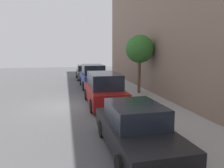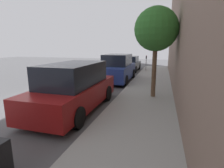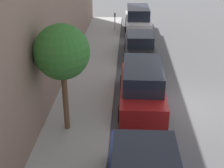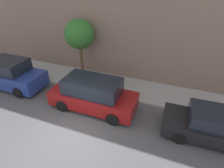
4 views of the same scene
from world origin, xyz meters
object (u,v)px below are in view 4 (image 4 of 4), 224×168
object	(u,v)px
parked_minivan_third	(93,95)
parked_suv_fourth	(10,74)
street_tree	(79,35)
parked_sedan_second	(213,126)

from	to	relation	value
parked_minivan_third	parked_suv_fourth	xyz separation A→B (m)	(0.15, 6.36, 0.01)
parked_minivan_third	parked_suv_fourth	size ratio (longest dim) A/B	1.02
parked_suv_fourth	street_tree	size ratio (longest dim) A/B	1.16
parked_sedan_second	parked_suv_fourth	world-z (taller)	parked_suv_fourth
parked_sedan_second	parked_minivan_third	size ratio (longest dim) A/B	0.93
parked_minivan_third	street_tree	bearing A→B (deg)	38.23
parked_minivan_third	parked_suv_fourth	world-z (taller)	parked_suv_fourth
street_tree	parked_sedan_second	bearing A→B (deg)	-109.70
parked_sedan_second	parked_suv_fourth	size ratio (longest dim) A/B	0.94
parked_minivan_third	street_tree	world-z (taller)	street_tree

